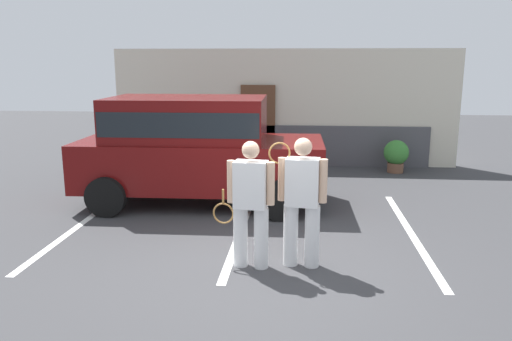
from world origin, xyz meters
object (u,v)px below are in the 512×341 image
at_px(parked_suv, 196,145).
at_px(tennis_player_woman, 302,200).
at_px(tennis_player_man, 250,203).
at_px(potted_plant_by_porch, 396,155).

bearing_deg(parked_suv, tennis_player_woman, -55.86).
bearing_deg(parked_suv, tennis_player_man, -66.56).
distance_m(parked_suv, tennis_player_woman, 3.53).
relative_size(parked_suv, tennis_player_man, 2.70).
relative_size(tennis_player_man, tennis_player_woman, 0.98).
bearing_deg(tennis_player_woman, potted_plant_by_porch, -104.43).
bearing_deg(tennis_player_woman, parked_suv, -48.32).
bearing_deg(tennis_player_man, potted_plant_by_porch, -108.63).
xyz_separation_m(parked_suv, tennis_player_woman, (2.02, -2.88, -0.23)).
bearing_deg(parked_suv, potted_plant_by_porch, 35.06).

